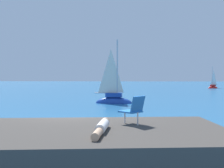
# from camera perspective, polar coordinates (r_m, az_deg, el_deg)

# --- Properties ---
(ground_plane) EXTENTS (160.00, 160.00, 0.00)m
(ground_plane) POSITION_cam_1_polar(r_m,az_deg,el_deg) (11.02, -7.53, -10.96)
(ground_plane) COLOR #236093
(shore_ledge) EXTENTS (7.57, 4.58, 1.08)m
(shore_ledge) POSITION_cam_1_polar(r_m,az_deg,el_deg) (7.59, -5.16, -12.78)
(shore_ledge) COLOR #423D38
(shore_ledge) RESTS_ON ground
(boulder_seaward) EXTENTS (0.97, 1.06, 0.68)m
(boulder_seaward) POSITION_cam_1_polar(r_m,az_deg,el_deg) (9.34, -2.58, -13.33)
(boulder_seaward) COLOR #463932
(boulder_seaward) RESTS_ON ground
(boulder_inland) EXTENTS (1.44, 1.68, 0.94)m
(boulder_inland) POSITION_cam_1_polar(r_m,az_deg,el_deg) (10.21, -13.10, -12.05)
(boulder_inland) COLOR #40423A
(boulder_inland) RESTS_ON ground
(sailboat_near) EXTENTS (3.18, 1.34, 5.80)m
(sailboat_near) POSITION_cam_1_polar(r_m,az_deg,el_deg) (24.18, 0.32, -3.06)
(sailboat_near) COLOR #193D99
(sailboat_near) RESTS_ON ground
(sailboat_far) EXTENTS (2.15, 1.69, 3.96)m
(sailboat_far) POSITION_cam_1_polar(r_m,az_deg,el_deg) (51.49, 19.19, -0.55)
(sailboat_far) COLOR red
(sailboat_far) RESTS_ON ground
(person_sunbather) EXTENTS (0.31, 1.76, 0.25)m
(person_sunbather) POSITION_cam_1_polar(r_m,az_deg,el_deg) (7.02, -2.07, -8.53)
(person_sunbather) COLOR white
(person_sunbather) RESTS_ON shore_ledge
(beach_chair) EXTENTS (0.76, 0.75, 0.80)m
(beach_chair) POSITION_cam_1_polar(r_m,az_deg,el_deg) (8.02, 4.28, -4.84)
(beach_chair) COLOR blue
(beach_chair) RESTS_ON shore_ledge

